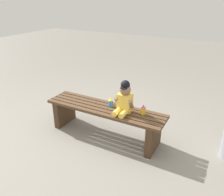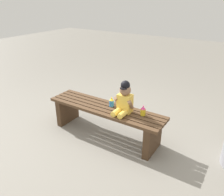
{
  "view_description": "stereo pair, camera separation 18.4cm",
  "coord_description": "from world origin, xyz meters",
  "px_view_note": "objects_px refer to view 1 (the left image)",
  "views": [
    {
      "loc": [
        1.32,
        -2.22,
        1.73
      ],
      "look_at": [
        0.14,
        -0.05,
        0.6
      ],
      "focal_mm": 36.27,
      "sensor_mm": 36.0,
      "label": 1
    },
    {
      "loc": [
        1.48,
        -2.13,
        1.73
      ],
      "look_at": [
        0.14,
        -0.05,
        0.6
      ],
      "focal_mm": 36.27,
      "sensor_mm": 36.0,
      "label": 2
    }
  ],
  "objects_px": {
    "park_bench": "(105,116)",
    "sippy_cup_left": "(111,102)",
    "sippy_cup_right": "(143,110)",
    "child_figure": "(124,99)"
  },
  "relations": [
    {
      "from": "park_bench",
      "to": "sippy_cup_left",
      "type": "xyz_separation_m",
      "value": [
        0.06,
        0.07,
        0.19
      ]
    },
    {
      "from": "sippy_cup_right",
      "to": "park_bench",
      "type": "bearing_deg",
      "value": -172.53
    },
    {
      "from": "sippy_cup_left",
      "to": "child_figure",
      "type": "bearing_deg",
      "value": -14.71
    },
    {
      "from": "sippy_cup_left",
      "to": "sippy_cup_right",
      "type": "distance_m",
      "value": 0.44
    },
    {
      "from": "sippy_cup_right",
      "to": "child_figure",
      "type": "bearing_deg",
      "value": -165.95
    },
    {
      "from": "child_figure",
      "to": "sippy_cup_left",
      "type": "distance_m",
      "value": 0.25
    },
    {
      "from": "child_figure",
      "to": "sippy_cup_right",
      "type": "relative_size",
      "value": 3.26
    },
    {
      "from": "park_bench",
      "to": "child_figure",
      "type": "relative_size",
      "value": 3.92
    },
    {
      "from": "park_bench",
      "to": "sippy_cup_right",
      "type": "height_order",
      "value": "sippy_cup_right"
    },
    {
      "from": "sippy_cup_left",
      "to": "sippy_cup_right",
      "type": "relative_size",
      "value": 1.0
    }
  ]
}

